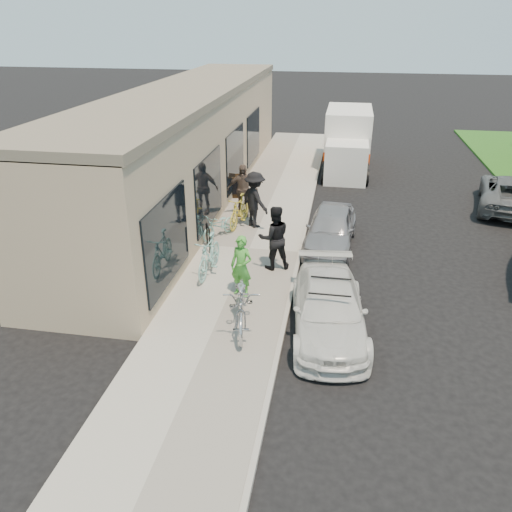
{
  "coord_description": "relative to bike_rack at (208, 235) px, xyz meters",
  "views": [
    {
      "loc": [
        0.58,
        -10.65,
        6.55
      ],
      "look_at": [
        -1.38,
        0.64,
        1.05
      ],
      "focal_mm": 35.0,
      "sensor_mm": 36.0,
      "label": 1
    }
  ],
  "objects": [
    {
      "name": "bike_rack",
      "position": [
        0.0,
        0.0,
        0.0
      ],
      "size": [
        0.26,
        0.51,
        0.78
      ],
      "rotation": [
        0.0,
        0.0,
        0.42
      ],
      "color": "black",
      "rests_on": "sidewalk"
    },
    {
      "name": "sedan_silver",
      "position": [
        3.61,
        1.22,
        -0.01
      ],
      "size": [
        1.71,
        3.7,
        1.23
      ],
      "primitive_type": "imported",
      "rotation": [
        0.0,
        0.0,
        -0.07
      ],
      "color": "#98989D",
      "rests_on": "ground"
    },
    {
      "name": "bystander_a",
      "position": [
        1.05,
        2.11,
        0.47
      ],
      "size": [
        1.37,
        1.34,
        1.88
      ],
      "primitive_type": "imported",
      "rotation": [
        0.0,
        0.0,
        2.39
      ],
      "color": "black",
      "rests_on": "sidewalk"
    },
    {
      "name": "sidewalk",
      "position": [
        1.2,
        0.31,
        -0.55
      ],
      "size": [
        3.0,
        34.0,
        0.15
      ],
      "primitive_type": "cube",
      "color": "#A09D90",
      "rests_on": "ground"
    },
    {
      "name": "sandwich_board",
      "position": [
        -0.19,
        4.88,
        -0.02
      ],
      "size": [
        0.65,
        0.65,
        0.89
      ],
      "rotation": [
        0.0,
        0.0,
        0.23
      ],
      "color": "#311F0D",
      "rests_on": "sidewalk"
    },
    {
      "name": "bystander_b",
      "position": [
        0.45,
        3.06,
        0.46
      ],
      "size": [
        1.13,
        0.56,
        1.86
      ],
      "primitive_type": "imported",
      "rotation": [
        0.0,
        0.0,
        0.1
      ],
      "color": "brown",
      "rests_on": "sidewalk"
    },
    {
      "name": "far_car_gray",
      "position": [
        10.11,
        5.83,
        0.01
      ],
      "size": [
        3.08,
        4.9,
        1.26
      ],
      "primitive_type": "imported",
      "rotation": [
        0.0,
        0.0,
        2.91
      ],
      "color": "#535658",
      "rests_on": "ground"
    },
    {
      "name": "storefront",
      "position": [
        -2.04,
        5.3,
        1.5
      ],
      "size": [
        3.6,
        20.0,
        4.22
      ],
      "color": "tan",
      "rests_on": "ground"
    },
    {
      "name": "tandem_bike",
      "position": [
        1.81,
        -3.88,
        0.12
      ],
      "size": [
        1.2,
        2.35,
        1.18
      ],
      "primitive_type": "imported",
      "rotation": [
        0.0,
        0.0,
        0.19
      ],
      "color": "#AEAEB0",
      "rests_on": "sidewalk"
    },
    {
      "name": "woman_rider",
      "position": [
        1.53,
        -2.49,
        0.33
      ],
      "size": [
        0.67,
        0.54,
        1.6
      ],
      "primitive_type": "imported",
      "rotation": [
        0.0,
        0.0,
        -0.32
      ],
      "color": "green",
      "rests_on": "sidewalk"
    },
    {
      "name": "sedan_white",
      "position": [
        3.75,
        -3.52,
        -0.04
      ],
      "size": [
        2.03,
        4.15,
        1.2
      ],
      "rotation": [
        0.0,
        0.0,
        0.1
      ],
      "color": "silver",
      "rests_on": "ground"
    },
    {
      "name": "man_standing",
      "position": [
        2.12,
        -0.85,
        0.44
      ],
      "size": [
        1.07,
        0.95,
        1.83
      ],
      "primitive_type": "imported",
      "rotation": [
        0.0,
        0.0,
        3.49
      ],
      "color": "black",
      "rests_on": "sidewalk"
    },
    {
      "name": "ground",
      "position": [
        3.2,
        -2.69,
        -0.62
      ],
      "size": [
        120.0,
        120.0,
        0.0
      ],
      "primitive_type": "plane",
      "color": "black",
      "rests_on": "ground"
    },
    {
      "name": "cruiser_bike_b",
      "position": [
        0.1,
        1.0,
        -0.07
      ],
      "size": [
        1.14,
        1.62,
        0.81
      ],
      "primitive_type": "imported",
      "rotation": [
        0.0,
        0.0,
        -0.44
      ],
      "color": "#82C2B8",
      "rests_on": "sidewalk"
    },
    {
      "name": "curb",
      "position": [
        2.75,
        0.31,
        -0.56
      ],
      "size": [
        0.12,
        34.0,
        0.13
      ],
      "primitive_type": "cube",
      "color": "gray",
      "rests_on": "ground"
    },
    {
      "name": "cruiser_bike_a",
      "position": [
        0.42,
        -1.49,
        0.07
      ],
      "size": [
        0.61,
        1.83,
        1.09
      ],
      "primitive_type": "imported",
      "rotation": [
        0.0,
        0.0,
        -0.06
      ],
      "color": "#82C2B8",
      "rests_on": "sidewalk"
    },
    {
      "name": "moving_truck",
      "position": [
        4.0,
        10.47,
        0.57
      ],
      "size": [
        2.1,
        5.49,
        2.69
      ],
      "rotation": [
        0.0,
        0.0,
        -0.01
      ],
      "color": "white",
      "rests_on": "ground"
    },
    {
      "name": "cruiser_bike_c",
      "position": [
        0.52,
        2.09,
        0.05
      ],
      "size": [
        0.75,
        1.79,
        1.04
      ],
      "primitive_type": "imported",
      "rotation": [
        0.0,
        0.0,
        -0.15
      ],
      "color": "gold",
      "rests_on": "sidewalk"
    }
  ]
}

